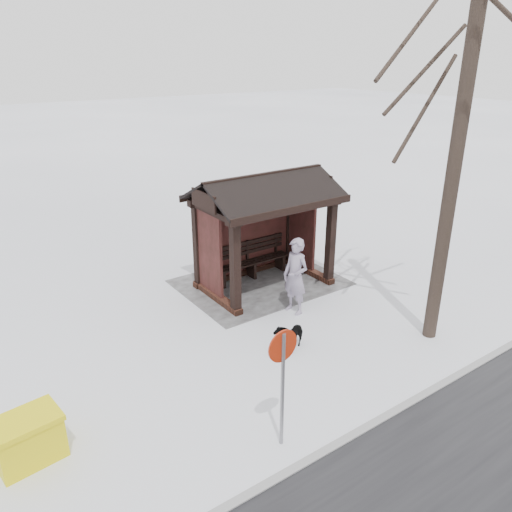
# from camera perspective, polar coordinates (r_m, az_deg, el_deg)

# --- Properties ---
(ground) EXTENTS (120.00, 120.00, 0.00)m
(ground) POSITION_cam_1_polar(r_m,az_deg,el_deg) (13.56, 0.97, -3.35)
(ground) COLOR white
(ground) RESTS_ON ground
(kerb) EXTENTS (120.00, 0.15, 0.06)m
(kerb) POSITION_cam_1_polar(r_m,az_deg,el_deg) (10.26, 19.90, -14.00)
(kerb) COLOR gray
(kerb) RESTS_ON ground
(trampled_patch) EXTENTS (4.20, 3.20, 0.02)m
(trampled_patch) POSITION_cam_1_polar(r_m,az_deg,el_deg) (13.70, 0.48, -3.03)
(trampled_patch) COLOR gray
(trampled_patch) RESTS_ON ground
(bus_shelter) EXTENTS (3.60, 2.40, 3.09)m
(bus_shelter) POSITION_cam_1_polar(r_m,az_deg,el_deg) (12.90, 0.62, 5.61)
(bus_shelter) COLOR #3B1F15
(bus_shelter) RESTS_ON ground
(tree_near) EXTENTS (3.42, 3.42, 9.03)m
(tree_near) POSITION_cam_1_polar(r_m,az_deg,el_deg) (10.41, 23.67, 22.21)
(tree_near) COLOR black
(tree_near) RESTS_ON ground
(pedestrian) EXTENTS (0.55, 0.75, 1.88)m
(pedestrian) POSITION_cam_1_polar(r_m,az_deg,el_deg) (11.85, 4.54, -2.33)
(pedestrian) COLOR #9689A1
(pedestrian) RESTS_ON ground
(dog) EXTENTS (0.85, 0.59, 0.65)m
(dog) POSITION_cam_1_polar(r_m,az_deg,el_deg) (10.69, 3.87, -8.94)
(dog) COLOR black
(dog) RESTS_ON ground
(grit_bin) EXTENTS (1.09, 0.81, 0.78)m
(grit_bin) POSITION_cam_1_polar(r_m,az_deg,el_deg) (8.80, -24.63, -18.48)
(grit_bin) COLOR yellow
(grit_bin) RESTS_ON ground
(road_sign) EXTENTS (0.53, 0.09, 2.08)m
(road_sign) POSITION_cam_1_polar(r_m,az_deg,el_deg) (7.68, 3.04, -12.10)
(road_sign) COLOR gray
(road_sign) RESTS_ON ground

